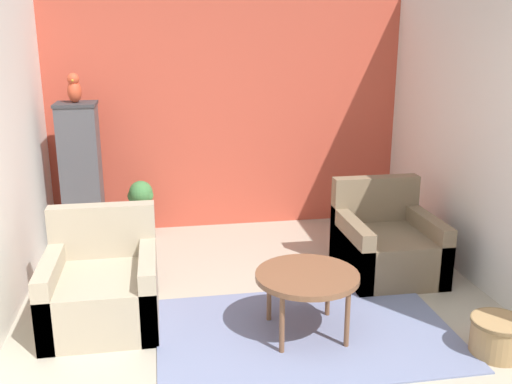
{
  "coord_description": "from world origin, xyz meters",
  "views": [
    {
      "loc": [
        -0.73,
        -2.52,
        2.1
      ],
      "look_at": [
        0.0,
        1.76,
        0.86
      ],
      "focal_mm": 40.0,
      "sensor_mm": 36.0,
      "label": 1
    }
  ],
  "objects_px": {
    "armchair_left": "(102,288)",
    "birdcage": "(82,179)",
    "armchair_right": "(386,245)",
    "coffee_table": "(307,279)",
    "potted_plant": "(142,207)",
    "parrot": "(74,89)",
    "wicker_basket": "(498,335)"
  },
  "relations": [
    {
      "from": "armchair_right",
      "to": "wicker_basket",
      "type": "height_order",
      "value": "armchair_right"
    },
    {
      "from": "birdcage",
      "to": "parrot",
      "type": "bearing_deg",
      "value": 90.0
    },
    {
      "from": "armchair_right",
      "to": "parrot",
      "type": "height_order",
      "value": "parrot"
    },
    {
      "from": "birdcage",
      "to": "parrot",
      "type": "height_order",
      "value": "parrot"
    },
    {
      "from": "potted_plant",
      "to": "birdcage",
      "type": "bearing_deg",
      "value": -165.27
    },
    {
      "from": "potted_plant",
      "to": "armchair_left",
      "type": "bearing_deg",
      "value": -98.13
    },
    {
      "from": "armchair_left",
      "to": "birdcage",
      "type": "relative_size",
      "value": 0.59
    },
    {
      "from": "potted_plant",
      "to": "wicker_basket",
      "type": "bearing_deg",
      "value": -48.36
    },
    {
      "from": "parrot",
      "to": "wicker_basket",
      "type": "distance_m",
      "value": 4.14
    },
    {
      "from": "armchair_left",
      "to": "birdcage",
      "type": "xyz_separation_m",
      "value": [
        -0.3,
        1.62,
        0.44
      ]
    },
    {
      "from": "coffee_table",
      "to": "armchair_left",
      "type": "relative_size",
      "value": 0.85
    },
    {
      "from": "armchair_right",
      "to": "wicker_basket",
      "type": "bearing_deg",
      "value": -80.85
    },
    {
      "from": "armchair_left",
      "to": "armchair_right",
      "type": "bearing_deg",
      "value": 11.16
    },
    {
      "from": "potted_plant",
      "to": "coffee_table",
      "type": "bearing_deg",
      "value": -61.7
    },
    {
      "from": "armchair_right",
      "to": "birdcage",
      "type": "height_order",
      "value": "birdcage"
    },
    {
      "from": "parrot",
      "to": "wicker_basket",
      "type": "xyz_separation_m",
      "value": [
        2.93,
        -2.54,
        -1.43
      ]
    },
    {
      "from": "armchair_right",
      "to": "birdcage",
      "type": "bearing_deg",
      "value": 157.18
    },
    {
      "from": "birdcage",
      "to": "wicker_basket",
      "type": "relative_size",
      "value": 3.91
    },
    {
      "from": "armchair_left",
      "to": "armchair_right",
      "type": "xyz_separation_m",
      "value": [
        2.41,
        0.48,
        0.0
      ]
    },
    {
      "from": "parrot",
      "to": "potted_plant",
      "type": "relative_size",
      "value": 0.46
    },
    {
      "from": "armchair_left",
      "to": "wicker_basket",
      "type": "bearing_deg",
      "value": -19.28
    },
    {
      "from": "armchair_right",
      "to": "armchair_left",
      "type": "bearing_deg",
      "value": -168.84
    },
    {
      "from": "armchair_right",
      "to": "coffee_table",
      "type": "bearing_deg",
      "value": -136.39
    },
    {
      "from": "coffee_table",
      "to": "birdcage",
      "type": "bearing_deg",
      "value": 130.12
    },
    {
      "from": "armchair_left",
      "to": "parrot",
      "type": "xyz_separation_m",
      "value": [
        -0.3,
        1.62,
        1.31
      ]
    },
    {
      "from": "wicker_basket",
      "to": "coffee_table",
      "type": "bearing_deg",
      "value": 158.39
    },
    {
      "from": "armchair_left",
      "to": "armchair_right",
      "type": "distance_m",
      "value": 2.46
    },
    {
      "from": "potted_plant",
      "to": "wicker_basket",
      "type": "height_order",
      "value": "potted_plant"
    },
    {
      "from": "wicker_basket",
      "to": "armchair_left",
      "type": "bearing_deg",
      "value": 160.72
    },
    {
      "from": "armchair_left",
      "to": "potted_plant",
      "type": "height_order",
      "value": "armchair_left"
    },
    {
      "from": "birdcage",
      "to": "wicker_basket",
      "type": "height_order",
      "value": "birdcage"
    },
    {
      "from": "armchair_right",
      "to": "birdcage",
      "type": "relative_size",
      "value": 0.59
    }
  ]
}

